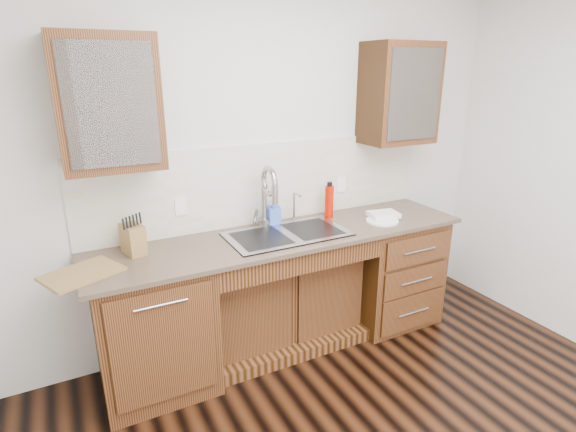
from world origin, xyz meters
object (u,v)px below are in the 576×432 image
soap_bottle (274,211)px  cutting_board (82,274)px  water_bottle (329,202)px  knife_block (133,239)px  plate (382,221)px

soap_bottle → cutting_board: (-1.33, -0.28, -0.09)m
water_bottle → knife_block: (-1.47, -0.05, -0.03)m
water_bottle → cutting_board: 1.80m
soap_bottle → water_bottle: size_ratio=0.79×
cutting_board → soap_bottle: bearing=11.9°
knife_block → soap_bottle: bearing=-9.4°
soap_bottle → knife_block: bearing=-163.1°
soap_bottle → water_bottle: (0.45, -0.04, 0.03)m
plate → knife_block: size_ratio=1.30×
plate → knife_block: bearing=172.6°
water_bottle → knife_block: size_ratio=1.33×
soap_bottle → plate: (0.75, -0.33, -0.09)m
water_bottle → plate: size_ratio=1.02×
water_bottle → knife_block: water_bottle is taller
plate → cutting_board: cutting_board is taller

